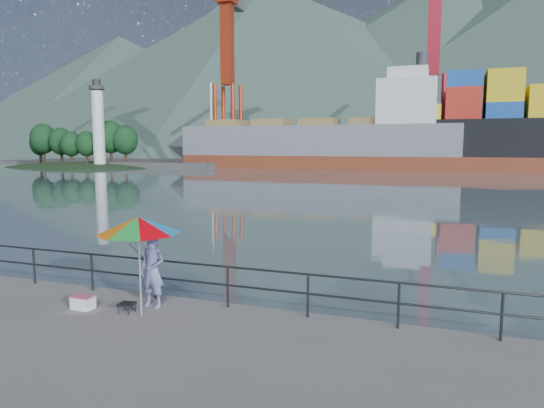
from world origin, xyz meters
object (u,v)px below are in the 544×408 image
Objects in this scene: fisherman at (152,271)px; bulk_carrier at (326,142)px; beach_umbrella at (138,225)px; cooler_bag at (83,303)px.

fisherman is 72.09m from bulk_carrier.
beach_umbrella is 0.05× the size of bulk_carrier.
beach_umbrella is 2.53m from cooler_bag.
beach_umbrella is at bearing -79.34° from fisherman.
bulk_carrier reaches higher than fisherman.
bulk_carrier is (-12.63, 71.54, 2.09)m from beach_umbrella.
bulk_carrier is (-11.04, 71.62, 4.06)m from cooler_bag.
fisherman reaches higher than cooler_bag.
beach_umbrella is (0.09, -0.63, 1.22)m from fisherman.
bulk_carrier is at bearing 102.57° from fisherman.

